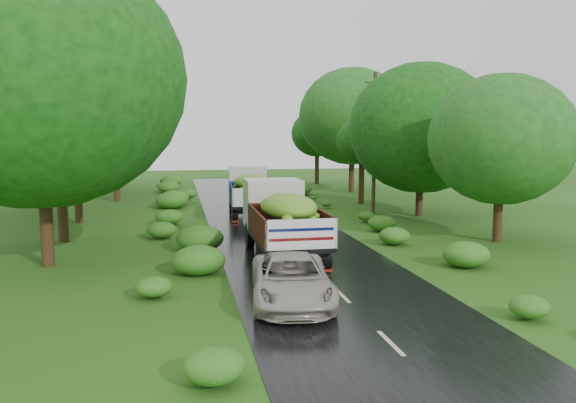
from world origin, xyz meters
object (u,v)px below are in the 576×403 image
object	(u,v)px
truck_near	(281,215)
truck_far	(250,189)
car	(292,280)
utility_pole	(374,142)

from	to	relation	value
truck_near	truck_far	size ratio (longest dim) A/B	1.02
car	utility_pole	xyz separation A→B (m)	(8.56, 16.87, 3.71)
utility_pole	truck_near	bearing A→B (deg)	-142.62
truck_far	car	world-z (taller)	truck_far
truck_far	utility_pole	bearing A→B (deg)	-4.16
truck_far	car	bearing A→B (deg)	-90.30
utility_pole	car	bearing A→B (deg)	-133.39
truck_near	truck_far	world-z (taller)	truck_near
truck_near	truck_far	distance (m)	11.48
truck_near	utility_pole	size ratio (longest dim) A/B	0.81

